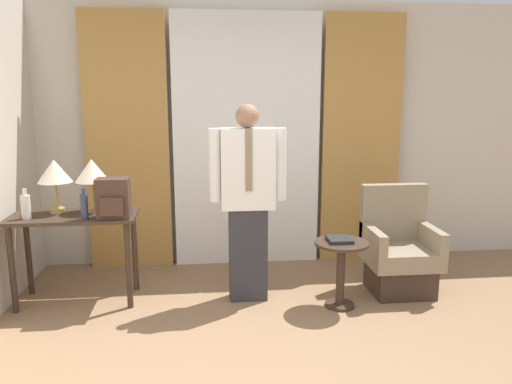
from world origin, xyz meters
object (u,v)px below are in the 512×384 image
Objects in this scene: desk at (75,230)px; book at (339,240)px; side_table at (341,263)px; bottle_by_lamp at (84,206)px; bottle_near_edge at (26,206)px; person at (248,196)px; armchair at (399,254)px; table_lamp_left at (54,173)px; backpack at (113,199)px; table_lamp_right at (92,172)px.

book is at bearing -8.85° from desk.
bottle_by_lamp is at bearing 174.75° from side_table.
bottle_near_edge is 1.82m from person.
desk is 1.10× the size of armchair.
book is (2.38, -0.44, -0.53)m from table_lamp_left.
armchair is at bearing 23.35° from book.
bottle_by_lamp is 0.80× the size of backpack.
table_lamp_left reaches higher than bottle_near_edge.
table_lamp_left is 1.75× the size of bottle_by_lamp.
table_lamp_left is at bearing 180.00° from table_lamp_right.
person is (1.34, 0.06, 0.04)m from bottle_by_lamp.
person is 0.96m from side_table.
side_table is at bearing -5.25° from bottle_by_lamp.
desk is 0.62× the size of person.
bottle_by_lamp is 2.12m from book.
desk is at bearing -31.22° from table_lamp_left.
backpack is (0.36, -0.14, 0.30)m from desk.
side_table is (2.08, -0.45, -0.74)m from table_lamp_right.
armchair reaches higher than side_table.
armchair is (2.50, 0.07, -0.59)m from backpack.
armchair is at bearing 1.98° from bottle_by_lamp.
armchair is (2.73, 0.09, -0.54)m from bottle_by_lamp.
desk is 2.28× the size of table_lamp_left.
table_lamp_right is 0.35m from bottle_by_lamp.
backpack is 0.19× the size of person.
person is (1.82, -0.01, 0.04)m from bottle_near_edge.
table_lamp_right is 0.59m from bottle_near_edge.
bottle_near_edge is 2.64m from side_table.
table_lamp_right is 0.48× the size of armchair.
desk is 4.21× the size of bottle_near_edge.
person reaches higher than book.
bottle_by_lamp is at bearing -175.03° from backpack.
bottle_by_lamp reaches higher than bottle_near_edge.
table_lamp_right is 0.27× the size of person.
person is at bearing 161.76° from side_table.
side_table is at bearing -155.19° from armchair.
desk is at bearing 15.89° from bottle_near_edge.
bottle_by_lamp is at bearing -41.88° from table_lamp_left.
table_lamp_right reaches higher than bottle_by_lamp.
armchair is (3.21, 0.03, -0.53)m from bottle_near_edge.
table_lamp_left is at bearing 172.97° from person.
book is (-0.64, -0.28, 0.24)m from armchair.
person reaches higher than table_lamp_left.
person reaches higher than bottle_near_edge.
table_lamp_right reaches higher than side_table.
bottle_by_lamp reaches higher than book.
bottle_near_edge reaches higher than book.
table_lamp_left is 0.37m from bottle_near_edge.
table_lamp_left is 1.00× the size of table_lamp_right.
table_lamp_right is at bearing 31.22° from desk.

